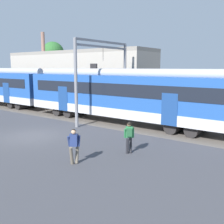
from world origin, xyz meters
The scene contains 8 objects.
ground_plane centered at (0.00, 0.00, 0.00)m, with size 160.00×160.00×0.00m, color #424247.
track_bed centered at (-8.79, 6.82, 0.01)m, with size 80.00×4.40×0.01m, color #605951.
commuter_train centered at (-6.31, 6.81, 2.25)m, with size 38.05×3.07×4.73m.
pedestrian_navy centered at (5.77, -1.90, 0.99)m, with size 0.51×0.71×1.67m.
pedestrian_green centered at (6.99, 0.85, 0.99)m, with size 0.51×0.71×1.67m.
catenary_gantry centered at (0.53, 6.82, 4.31)m, with size 0.24×6.64×6.53m.
background_building centered at (-9.65, 14.06, 3.21)m, with size 20.94×5.00×9.20m.
street_tree_left centered at (-18.75, 18.22, 6.62)m, with size 3.47×3.47×8.40m.
Camera 1 is at (14.11, -10.18, 4.45)m, focal length 42.00 mm.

